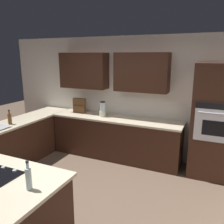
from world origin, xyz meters
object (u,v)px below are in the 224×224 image
(second_bottle, at_px, (29,178))
(spice_rack, at_px, (79,106))
(wall_oven, at_px, (215,122))
(blender, at_px, (103,110))
(dish_soap_bottle, at_px, (10,118))

(second_bottle, bearing_deg, spice_rack, -66.56)
(second_bottle, bearing_deg, wall_oven, -119.49)
(spice_rack, bearing_deg, blender, 172.16)
(spice_rack, relative_size, dish_soap_bottle, 1.18)
(wall_oven, xyz_separation_m, spice_rack, (2.90, -0.08, 0.03))
(blender, relative_size, second_bottle, 1.09)
(dish_soap_bottle, bearing_deg, blender, -137.11)
(dish_soap_bottle, bearing_deg, spice_rack, -117.86)
(spice_rack, bearing_deg, second_bottle, 113.44)
(blender, height_order, dish_soap_bottle, blender)
(blender, xyz_separation_m, spice_rack, (0.65, -0.09, 0.02))
(wall_oven, bearing_deg, dish_soap_bottle, 19.45)
(blender, bearing_deg, second_bottle, 102.40)
(blender, bearing_deg, spice_rack, -7.84)
(second_bottle, bearing_deg, blender, -77.60)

